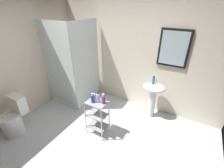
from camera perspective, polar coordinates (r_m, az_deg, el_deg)
name	(u,v)px	position (r m, az deg, el deg)	size (l,w,h in m)	color
ground_plane	(85,153)	(2.92, -10.32, -24.31)	(4.20, 4.20, 0.02)	silver
wall_back	(132,55)	(3.51, 7.61, 11.07)	(4.20, 0.14, 2.50)	beige
wall_left	(2,66)	(3.52, -36.40, 5.65)	(0.10, 4.20, 2.50)	beige
shower_stall	(75,84)	(3.95, -13.77, 0.07)	(0.92, 0.92, 2.00)	white
pedestal_sink	(153,94)	(3.31, 15.40, -3.75)	(0.46, 0.37, 0.81)	white
sink_faucet	(157,80)	(3.28, 16.61, 1.38)	(0.03, 0.03, 0.10)	silver
toilet	(14,119)	(3.53, -33.31, -11.12)	(0.37, 0.49, 0.76)	white
storage_cart	(97,115)	(2.88, -5.63, -11.81)	(0.38, 0.28, 0.74)	silver
hand_soap_bottle	(153,81)	(3.19, 15.46, 1.26)	(0.06, 0.06, 0.17)	#389ED1
conditioner_bottle_purple	(104,99)	(2.61, -3.26, -5.83)	(0.07, 0.07, 0.19)	#83489F
lotion_bottle_white	(98,98)	(2.64, -5.37, -5.22)	(0.06, 0.06, 0.21)	white
shampoo_bottle_blue	(93,98)	(2.66, -7.37, -5.39)	(0.07, 0.07, 0.18)	#375AB6
rinse_cup	(93,96)	(2.77, -7.14, -4.66)	(0.08, 0.08, 0.09)	silver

